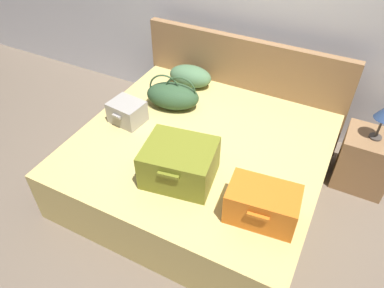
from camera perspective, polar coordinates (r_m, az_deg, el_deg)
name	(u,v)px	position (r m, az deg, el deg)	size (l,w,h in m)	color
ground_plane	(178,214)	(3.15, -2.17, -11.04)	(12.00, 12.00, 0.00)	#6B5B4C
bed	(199,164)	(3.19, 1.16, -3.22)	(2.04, 1.90, 0.50)	tan
headboard	(242,86)	(3.76, 7.97, 9.13)	(2.08, 0.08, 1.02)	olive
hard_case_large	(179,163)	(2.64, -2.00, -2.97)	(0.57, 0.50, 0.29)	olive
hard_case_medium	(262,204)	(2.45, 11.05, -9.31)	(0.49, 0.35, 0.25)	#D16619
hard_case_small	(127,112)	(3.25, -10.22, 4.95)	(0.31, 0.28, 0.20)	gray
duffel_bag	(173,95)	(3.38, -3.07, 7.68)	(0.55, 0.39, 0.33)	#2D4C2D
pillow_near_headboard	(190,76)	(3.69, -0.26, 10.67)	(0.44, 0.25, 0.21)	#4C724C
nightstand	(365,160)	(3.56, 25.67, -2.36)	(0.44, 0.40, 0.53)	olive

